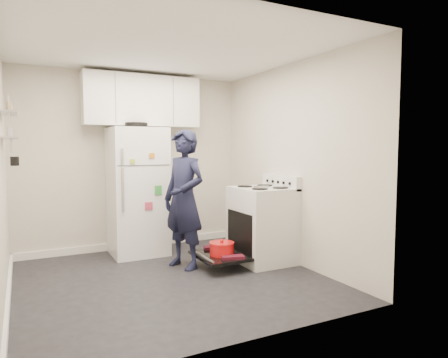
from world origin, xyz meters
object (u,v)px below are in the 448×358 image
open_oven_door (221,252)px  person (184,199)px  refrigerator (137,191)px  electric_range (261,225)px

open_oven_door → person: size_ratio=0.43×
refrigerator → person: (0.33, -0.88, -0.03)m
electric_range → open_oven_door: electric_range is taller
refrigerator → open_oven_door: bearing=-57.4°
electric_range → refrigerator: size_ratio=0.62×
person → refrigerator: bearing=177.9°
electric_range → refrigerator: (-1.30, 1.10, 0.40)m
electric_range → open_oven_door: 0.65m
refrigerator → person: size_ratio=1.07×
electric_range → open_oven_door: bearing=-178.6°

